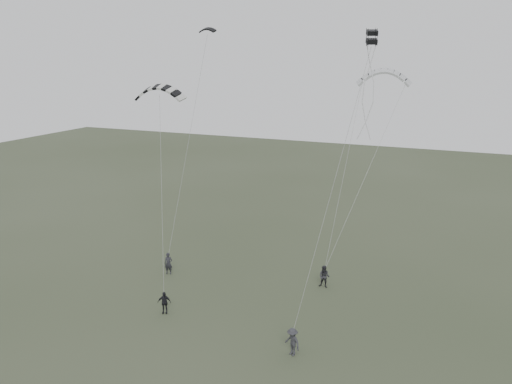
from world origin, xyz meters
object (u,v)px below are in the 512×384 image
at_px(kite_dark_small, 207,29).
at_px(kite_box, 372,37).
at_px(flyer_right, 324,277).
at_px(flyer_far, 292,342).
at_px(flyer_center, 164,302).
at_px(flyer_left, 168,263).
at_px(kite_pale_large, 384,71).
at_px(kite_striped, 159,87).

bearing_deg(kite_dark_small, kite_box, -23.90).
relative_size(flyer_right, kite_box, 2.44).
bearing_deg(flyer_far, flyer_center, -159.94).
bearing_deg(flyer_left, kite_dark_small, 63.93).
distance_m(flyer_far, kite_box, 17.15).
distance_m(flyer_right, flyer_center, 11.58).
relative_size(flyer_center, kite_box, 2.20).
bearing_deg(kite_dark_small, kite_pale_large, 21.09).
relative_size(flyer_right, kite_pale_large, 0.42).
relative_size(flyer_center, flyer_far, 0.91).
distance_m(kite_striped, kite_box, 13.84).
xyz_separation_m(flyer_right, flyer_far, (0.60, -9.02, -0.00)).
relative_size(flyer_right, flyer_far, 1.01).
distance_m(flyer_center, kite_pale_large, 23.14).
bearing_deg(kite_dark_small, kite_striped, -81.51).
bearing_deg(kite_striped, flyer_far, -29.96).
distance_m(flyer_right, kite_box, 17.41).
height_order(flyer_right, kite_box, kite_box).
xyz_separation_m(kite_dark_small, kite_pale_large, (12.98, 3.66, -3.10)).
relative_size(flyer_right, kite_striped, 0.50).
xyz_separation_m(flyer_right, kite_box, (3.28, -4.82, 16.41)).
bearing_deg(kite_box, kite_striped, 159.12).
height_order(flyer_far, kite_striped, kite_striped).
bearing_deg(kite_box, kite_dark_small, 130.74).
height_order(flyer_far, kite_box, kite_box).
distance_m(flyer_left, flyer_far, 14.00).
xyz_separation_m(kite_dark_small, kite_striped, (0.42, -7.61, -3.96)).
height_order(flyer_right, flyer_center, flyer_right).
bearing_deg(flyer_right, flyer_far, -83.11).
height_order(flyer_right, kite_dark_small, kite_dark_small).
distance_m(flyer_left, kite_striped, 13.76).
height_order(flyer_left, kite_striped, kite_striped).
height_order(kite_dark_small, kite_pale_large, kite_dark_small).
distance_m(flyer_far, kite_striped, 17.89).
relative_size(flyer_far, kite_striped, 0.49).
bearing_deg(kite_striped, kite_pale_large, 34.02).
distance_m(flyer_left, flyer_center, 6.17).
xyz_separation_m(flyer_center, kite_striped, (-1.61, 3.09, 13.60)).
bearing_deg(kite_box, flyer_right, 104.24).
bearing_deg(kite_pale_large, flyer_center, -135.25).
relative_size(kite_striped, kite_box, 4.91).
distance_m(flyer_center, kite_striped, 14.04).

